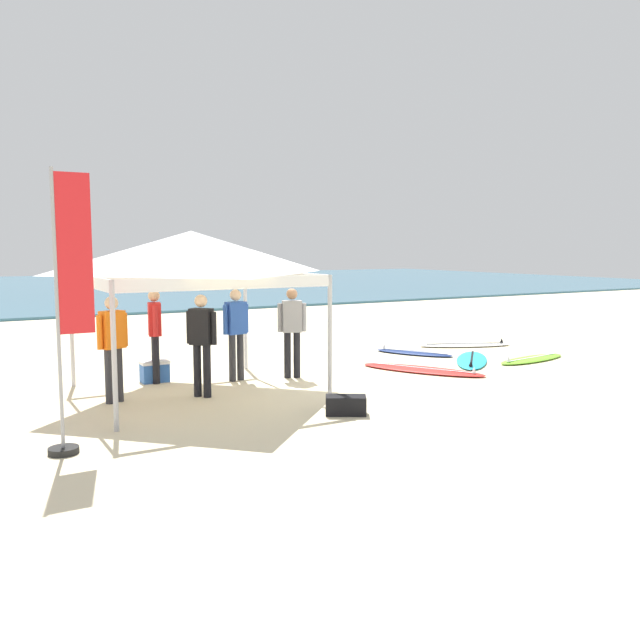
# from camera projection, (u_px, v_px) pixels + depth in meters

# --- Properties ---
(ground_plane) EXTENTS (80.00, 80.00, 0.00)m
(ground_plane) POSITION_uv_depth(u_px,v_px,m) (320.00, 382.00, 12.11)
(ground_plane) COLOR beige
(sea) EXTENTS (80.00, 36.00, 0.10)m
(sea) POSITION_uv_depth(u_px,v_px,m) (58.00, 288.00, 39.58)
(sea) COLOR #386B84
(sea) RESTS_ON ground
(canopy_tent) EXTENTS (3.48, 3.48, 2.75)m
(canopy_tent) POSITION_uv_depth(u_px,v_px,m) (192.00, 253.00, 10.84)
(canopy_tent) COLOR #B7B7BC
(canopy_tent) RESTS_ON ground
(surfboard_white) EXTENTS (2.41, 1.50, 0.19)m
(surfboard_white) POSITION_uv_depth(u_px,v_px,m) (465.00, 345.00, 16.46)
(surfboard_white) COLOR white
(surfboard_white) RESTS_ON ground
(surfboard_navy) EXTENTS (1.36, 1.90, 0.19)m
(surfboard_navy) POSITION_uv_depth(u_px,v_px,m) (414.00, 353.00, 15.22)
(surfboard_navy) COLOR navy
(surfboard_navy) RESTS_ON ground
(surfboard_red) EXTENTS (1.88, 2.60, 0.19)m
(surfboard_red) POSITION_uv_depth(u_px,v_px,m) (423.00, 370.00, 13.11)
(surfboard_red) COLOR red
(surfboard_red) RESTS_ON ground
(surfboard_lime) EXTENTS (2.17, 0.87, 0.19)m
(surfboard_lime) POSITION_uv_depth(u_px,v_px,m) (532.00, 359.00, 14.36)
(surfboard_lime) COLOR #7AD12D
(surfboard_lime) RESTS_ON ground
(surfboard_cyan) EXTENTS (2.11, 2.15, 0.19)m
(surfboard_cyan) POSITION_uv_depth(u_px,v_px,m) (472.00, 360.00, 14.23)
(surfboard_cyan) COLOR #23B2CC
(surfboard_cyan) RESTS_ON ground
(person_orange) EXTENTS (0.52, 0.34, 1.71)m
(person_orange) POSITION_uv_depth(u_px,v_px,m) (113.00, 342.00, 10.36)
(person_orange) COLOR #2D2D33
(person_orange) RESTS_ON ground
(person_black) EXTENTS (0.40, 0.44, 1.71)m
(person_black) POSITION_uv_depth(u_px,v_px,m) (202.00, 338.00, 10.76)
(person_black) COLOR black
(person_black) RESTS_ON ground
(person_blue) EXTENTS (0.54, 0.29, 1.71)m
(person_blue) POSITION_uv_depth(u_px,v_px,m) (236.00, 328.00, 12.10)
(person_blue) COLOR #2D2D33
(person_blue) RESTS_ON ground
(person_grey) EXTENTS (0.52, 0.33, 1.71)m
(person_grey) POSITION_uv_depth(u_px,v_px,m) (292.00, 326.00, 12.37)
(person_grey) COLOR black
(person_grey) RESTS_ON ground
(person_red) EXTENTS (0.29, 0.54, 1.71)m
(person_red) POSITION_uv_depth(u_px,v_px,m) (155.00, 330.00, 11.89)
(person_red) COLOR black
(person_red) RESTS_ON ground
(banner_flag) EXTENTS (0.60, 0.36, 3.40)m
(banner_flag) POSITION_uv_depth(u_px,v_px,m) (68.00, 324.00, 7.75)
(banner_flag) COLOR #99999E
(banner_flag) RESTS_ON ground
(gear_bag_near_tent) EXTENTS (0.68, 0.58, 0.28)m
(gear_bag_near_tent) POSITION_uv_depth(u_px,v_px,m) (346.00, 405.00, 9.71)
(gear_bag_near_tent) COLOR black
(gear_bag_near_tent) RESTS_ON ground
(cooler_box) EXTENTS (0.50, 0.36, 0.39)m
(cooler_box) POSITION_uv_depth(u_px,v_px,m) (155.00, 371.00, 12.06)
(cooler_box) COLOR #2D60B7
(cooler_box) RESTS_ON ground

